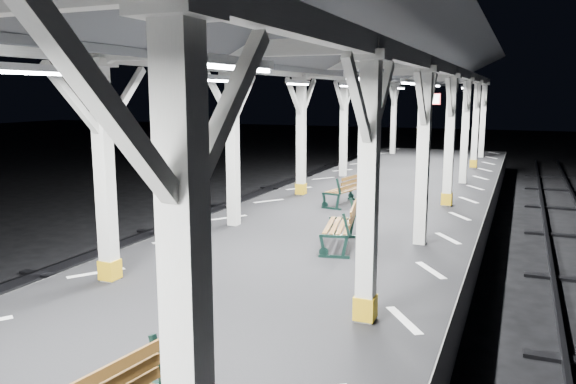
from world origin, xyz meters
The scene contains 3 objects.
canopy centered at (0.00, -0.02, 4.56)m, with size 5.40×49.00×4.65m.
bench_mid centered at (0.73, 5.18, 1.44)m, with size 0.85×1.59×0.82m.
bench_far centered at (-0.36, 9.10, 1.43)m, with size 0.81×1.55×0.80m.
Camera 1 is at (3.68, -4.54, 3.82)m, focal length 35.00 mm.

